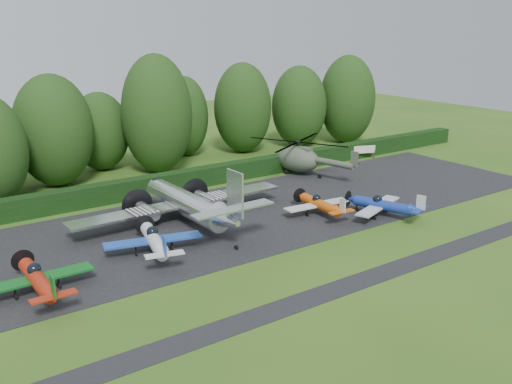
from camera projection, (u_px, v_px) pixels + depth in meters
ground at (295, 256)px, 43.49m from camera, size 160.00×160.00×0.00m
apron at (226, 220)px, 51.33m from camera, size 70.00×18.00×0.01m
taxiway_verge at (351, 285)px, 38.78m from camera, size 70.00×2.00×0.00m
hedgerow at (170, 191)px, 59.96m from camera, size 90.00×1.60×2.00m
transport_plane at (188, 204)px, 49.95m from camera, size 20.60×15.80×6.60m
light_plane_red at (37, 279)px, 36.87m from camera, size 7.43×7.81×2.85m
light_plane_white at (154, 240)px, 43.36m from camera, size 7.50×7.89×2.88m
light_plane_orange at (320, 204)px, 52.27m from camera, size 6.66×7.00×2.56m
light_plane_blue at (383, 205)px, 51.85m from camera, size 7.05×7.41×2.71m
helicopter at (298, 157)px, 66.10m from camera, size 12.13×14.20×3.91m
sign_board at (364, 150)px, 73.56m from camera, size 3.12×0.12×1.75m
tree_0 at (347, 99)px, 82.29m from camera, size 7.98×7.98×12.61m
tree_2 at (100, 131)px, 67.41m from camera, size 6.90×6.90×9.31m
tree_3 at (53, 131)px, 60.51m from camera, size 8.36×8.36×12.03m
tree_6 at (185, 116)px, 74.36m from camera, size 6.07×6.07×10.46m
tree_7 at (299, 106)px, 80.07m from camera, size 7.74×7.74×11.32m
tree_8 at (243, 108)px, 76.21m from camera, size 7.70×7.70×12.03m
tree_9 at (157, 114)px, 65.71m from camera, size 8.17×8.17×13.77m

